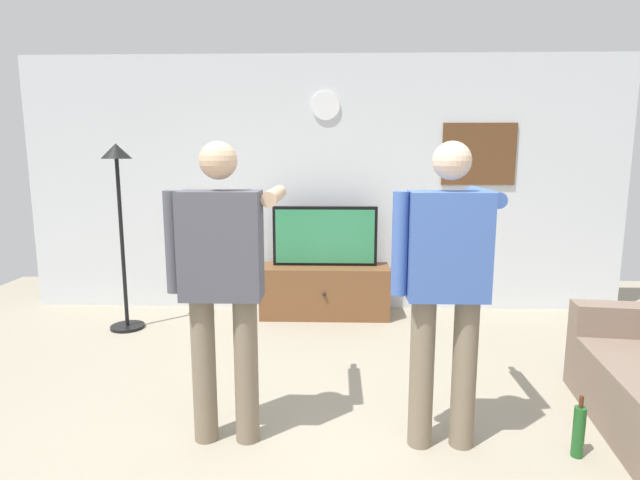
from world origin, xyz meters
name	(u,v)px	position (x,y,z in m)	size (l,w,h in m)	color
ground_plane	(313,463)	(0.00, 0.00, 0.00)	(8.40, 8.40, 0.00)	#9E937F
back_wall	(324,185)	(0.00, 2.95, 1.35)	(6.40, 0.10, 2.70)	silver
tv_stand	(325,291)	(0.01, 2.60, 0.27)	(1.33, 0.46, 0.54)	brown
television	(325,236)	(0.01, 2.65, 0.84)	(1.08, 0.07, 0.62)	black
wall_clock	(326,106)	(0.01, 2.89, 2.18)	(0.29, 0.29, 0.03)	white
framed_picture	(479,154)	(1.62, 2.90, 1.68)	(0.76, 0.04, 0.64)	brown
floor_lamp	(119,198)	(-1.91, 2.16, 1.27)	(0.32, 0.32, 1.78)	black
person_standing_nearer_lamp	(223,275)	(-0.52, 0.24, 1.01)	(0.63, 0.78, 1.76)	#7A6B56
person_standing_nearer_couch	(447,277)	(0.74, 0.22, 1.01)	(0.62, 0.78, 1.76)	#7A6B56
beverage_bottle	(579,431)	(1.49, 0.11, 0.15)	(0.07, 0.07, 0.37)	#1E5923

